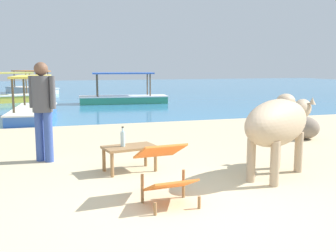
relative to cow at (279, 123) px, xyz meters
The scene contains 12 objects.
sand_beach 2.09m from the cow, 141.45° to the right, with size 18.00×14.00×0.04m, color #CCB78E.
water_surface 20.86m from the cow, 94.17° to the left, with size 60.00×36.00×0.03m, color teal.
cow is the anchor object (origin of this frame).
low_bench_table 2.19m from the cow, 156.21° to the left, with size 0.82×0.57×0.38m.
bottle 2.25m from the cow, 157.12° to the left, with size 0.07×0.07×0.30m.
deck_chair_far 1.98m from the cow, 162.68° to the right, with size 0.60×0.81×0.68m.
person_standing 3.70m from the cow, 148.94° to the left, with size 0.41×0.36×1.62m.
shore_rock_small 3.26m from the cow, 47.71° to the left, with size 0.65×0.55×0.48m, color gray.
boat_white 20.21m from the cow, 100.71° to the left, with size 3.07×3.66×1.29m.
boat_yellow 14.61m from the cow, 109.18° to the left, with size 3.84×1.96×1.29m.
boat_green 11.83m from the cow, 89.54° to the left, with size 3.77×1.51×1.29m.
boat_blue 8.46m from the cow, 114.01° to the left, with size 1.49×3.76×1.29m.
Camera 1 is at (-1.64, -3.67, 1.61)m, focal length 43.01 mm.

